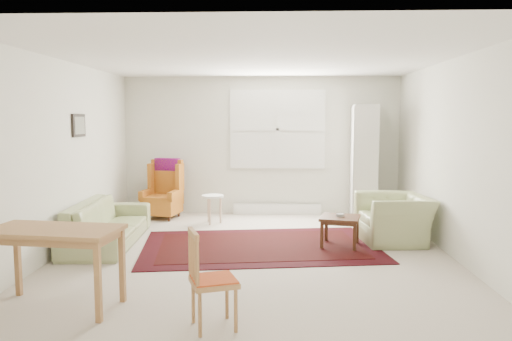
{
  "coord_description": "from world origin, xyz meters",
  "views": [
    {
      "loc": [
        0.25,
        -6.36,
        1.75
      ],
      "look_at": [
        0.0,
        0.3,
        1.05
      ],
      "focal_mm": 35.0,
      "sensor_mm": 36.0,
      "label": 1
    }
  ],
  "objects_px": {
    "coffee_table": "(340,231)",
    "desk": "(55,268)",
    "armchair": "(394,214)",
    "desk_chair": "(214,279)",
    "stool": "(213,209)",
    "sofa": "(107,215)",
    "cabinet": "(364,162)",
    "wingback_chair": "(162,189)"
  },
  "relations": [
    {
      "from": "coffee_table",
      "to": "desk",
      "type": "xyz_separation_m",
      "value": [
        -2.92,
        -2.34,
        0.17
      ]
    },
    {
      "from": "armchair",
      "to": "desk_chair",
      "type": "distance_m",
      "value": 3.73
    },
    {
      "from": "stool",
      "to": "desk",
      "type": "relative_size",
      "value": 0.41
    },
    {
      "from": "sofa",
      "to": "coffee_table",
      "type": "distance_m",
      "value": 3.23
    },
    {
      "from": "cabinet",
      "to": "desk",
      "type": "bearing_deg",
      "value": -124.88
    },
    {
      "from": "sofa",
      "to": "cabinet",
      "type": "bearing_deg",
      "value": -66.5
    },
    {
      "from": "wingback_chair",
      "to": "armchair",
      "type": "bearing_deg",
      "value": -11.88
    },
    {
      "from": "sofa",
      "to": "wingback_chair",
      "type": "xyz_separation_m",
      "value": [
        0.36,
        1.79,
        0.11
      ]
    },
    {
      "from": "stool",
      "to": "cabinet",
      "type": "height_order",
      "value": "cabinet"
    },
    {
      "from": "armchair",
      "to": "desk_chair",
      "type": "xyz_separation_m",
      "value": [
        -2.2,
        -3.01,
        0.02
      ]
    },
    {
      "from": "sofa",
      "to": "coffee_table",
      "type": "xyz_separation_m",
      "value": [
        3.23,
        -0.04,
        -0.2
      ]
    },
    {
      "from": "sofa",
      "to": "desk_chair",
      "type": "distance_m",
      "value": 3.3
    },
    {
      "from": "coffee_table",
      "to": "desk",
      "type": "height_order",
      "value": "desk"
    },
    {
      "from": "armchair",
      "to": "wingback_chair",
      "type": "distance_m",
      "value": 3.98
    },
    {
      "from": "armchair",
      "to": "cabinet",
      "type": "height_order",
      "value": "cabinet"
    },
    {
      "from": "wingback_chair",
      "to": "stool",
      "type": "bearing_deg",
      "value": -12.16
    },
    {
      "from": "cabinet",
      "to": "desk_chair",
      "type": "relative_size",
      "value": 2.36
    },
    {
      "from": "coffee_table",
      "to": "cabinet",
      "type": "bearing_deg",
      "value": 71.46
    },
    {
      "from": "coffee_table",
      "to": "desk",
      "type": "bearing_deg",
      "value": -141.29
    },
    {
      "from": "desk",
      "to": "stool",
      "type": "bearing_deg",
      "value": 75.22
    },
    {
      "from": "stool",
      "to": "cabinet",
      "type": "bearing_deg",
      "value": 11.95
    },
    {
      "from": "stool",
      "to": "desk_chair",
      "type": "relative_size",
      "value": 0.58
    },
    {
      "from": "desk",
      "to": "desk_chair",
      "type": "xyz_separation_m",
      "value": [
        1.52,
        -0.38,
        0.04
      ]
    },
    {
      "from": "wingback_chair",
      "to": "coffee_table",
      "type": "distance_m",
      "value": 3.42
    },
    {
      "from": "coffee_table",
      "to": "cabinet",
      "type": "distance_m",
      "value": 2.22
    },
    {
      "from": "sofa",
      "to": "desk",
      "type": "xyz_separation_m",
      "value": [
        0.31,
        -2.37,
        -0.03
      ]
    },
    {
      "from": "sofa",
      "to": "stool",
      "type": "relative_size",
      "value": 4.19
    },
    {
      "from": "stool",
      "to": "desk_chair",
      "type": "height_order",
      "value": "desk_chair"
    },
    {
      "from": "wingback_chair",
      "to": "coffee_table",
      "type": "relative_size",
      "value": 2.02
    },
    {
      "from": "cabinet",
      "to": "desk_chair",
      "type": "bearing_deg",
      "value": -108.93
    },
    {
      "from": "stool",
      "to": "cabinet",
      "type": "relative_size",
      "value": 0.24
    },
    {
      "from": "wingback_chair",
      "to": "desk_chair",
      "type": "height_order",
      "value": "wingback_chair"
    },
    {
      "from": "stool",
      "to": "desk",
      "type": "xyz_separation_m",
      "value": [
        -0.99,
        -3.76,
        0.13
      ]
    },
    {
      "from": "armchair",
      "to": "coffee_table",
      "type": "height_order",
      "value": "armchair"
    },
    {
      "from": "sofa",
      "to": "wingback_chair",
      "type": "distance_m",
      "value": 1.83
    },
    {
      "from": "wingback_chair",
      "to": "stool",
      "type": "height_order",
      "value": "wingback_chair"
    },
    {
      "from": "armchair",
      "to": "cabinet",
      "type": "relative_size",
      "value": 0.52
    },
    {
      "from": "armchair",
      "to": "coffee_table",
      "type": "bearing_deg",
      "value": -75.62
    },
    {
      "from": "coffee_table",
      "to": "desk_chair",
      "type": "relative_size",
      "value": 0.61
    },
    {
      "from": "sofa",
      "to": "wingback_chair",
      "type": "relative_size",
      "value": 1.95
    },
    {
      "from": "stool",
      "to": "cabinet",
      "type": "xyz_separation_m",
      "value": [
        2.58,
        0.55,
        0.75
      ]
    },
    {
      "from": "armchair",
      "to": "stool",
      "type": "distance_m",
      "value": 2.95
    }
  ]
}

